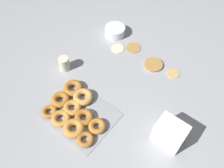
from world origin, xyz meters
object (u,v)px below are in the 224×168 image
at_px(pancake_3, 173,73).
at_px(paper_cup, 64,64).
at_px(container_stack, 170,133).
at_px(pancake_0, 133,48).
at_px(pancake_2, 118,48).
at_px(pancake_1, 153,65).
at_px(donut_tray, 75,111).
at_px(batter_bowl, 115,31).

bearing_deg(pancake_3, paper_cup, -145.37).
bearing_deg(container_stack, pancake_3, 115.93).
relative_size(pancake_0, pancake_2, 1.16).
bearing_deg(pancake_1, donut_tray, -105.23).
relative_size(pancake_0, container_stack, 0.69).
distance_m(pancake_0, batter_bowl, 0.19).
bearing_deg(pancake_1, container_stack, -49.34).
distance_m(container_stack, paper_cup, 0.76).
distance_m(pancake_3, container_stack, 0.45).
bearing_deg(batter_bowl, donut_tray, -70.98).
distance_m(pancake_2, pancake_3, 0.41).
height_order(pancake_3, batter_bowl, batter_bowl).
distance_m(pancake_0, container_stack, 0.68).
relative_size(batter_bowl, container_stack, 0.97).
height_order(pancake_1, container_stack, container_stack).
relative_size(pancake_0, pancake_3, 1.26).
distance_m(batter_bowl, container_stack, 0.84).
distance_m(pancake_2, container_stack, 0.70).
distance_m(pancake_3, batter_bowl, 0.51).
bearing_deg(donut_tray, pancake_0, 93.64).
xyz_separation_m(pancake_2, donut_tray, (0.12, -0.54, 0.02)).
distance_m(pancake_1, pancake_3, 0.13).
bearing_deg(paper_cup, container_stack, -0.96).
relative_size(pancake_2, paper_cup, 0.97).
bearing_deg(container_stack, donut_tray, -159.27).
relative_size(pancake_1, pancake_3, 1.46).
distance_m(pancake_2, donut_tray, 0.55).
distance_m(pancake_1, donut_tray, 0.58).
bearing_deg(pancake_3, donut_tray, -116.19).
height_order(pancake_1, donut_tray, donut_tray).
relative_size(pancake_2, pancake_3, 1.09).
bearing_deg(pancake_3, pancake_2, -173.76).
bearing_deg(donut_tray, pancake_1, 74.77).
xyz_separation_m(pancake_3, paper_cup, (-0.56, -0.39, 0.04)).
relative_size(pancake_1, batter_bowl, 0.83).
bearing_deg(pancake_0, pancake_2, -137.71).
bearing_deg(pancake_1, paper_cup, -139.26).
height_order(batter_bowl, container_stack, container_stack).
bearing_deg(pancake_3, batter_bowl, 173.29).
bearing_deg(batter_bowl, pancake_0, -9.98).
bearing_deg(pancake_3, pancake_0, 175.14).
bearing_deg(pancake_0, batter_bowl, 170.02).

